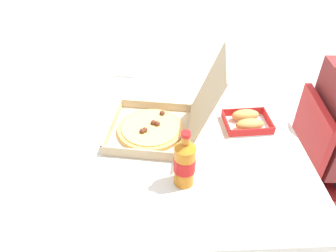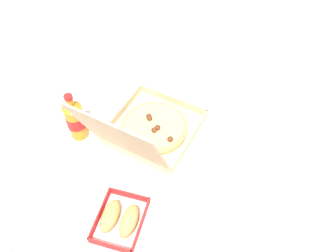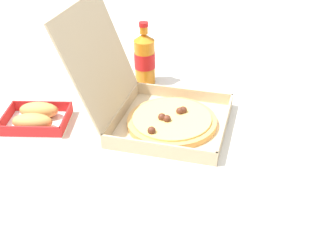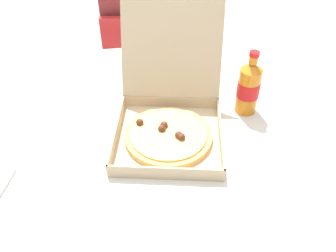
% 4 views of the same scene
% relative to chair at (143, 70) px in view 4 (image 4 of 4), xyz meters
% --- Properties ---
extents(ground_plane, '(10.00, 10.00, 0.00)m').
position_rel_chair_xyz_m(ground_plane, '(-0.05, -0.78, -0.48)').
color(ground_plane, beige).
extents(dining_table, '(1.26, 1.08, 0.74)m').
position_rel_chair_xyz_m(dining_table, '(-0.05, -0.78, 0.19)').
color(dining_table, silver).
rests_on(dining_table, ground_plane).
extents(chair, '(0.43, 0.43, 0.83)m').
position_rel_chair_xyz_m(chair, '(0.00, 0.00, 0.00)').
color(chair, red).
rests_on(chair, ground_plane).
extents(diner_person, '(0.37, 0.42, 1.15)m').
position_rel_chair_xyz_m(diner_person, '(0.00, 0.06, 0.21)').
color(diner_person, '#333847').
rests_on(diner_person, ground_plane).
extents(pizza_box_open, '(0.40, 0.49, 0.35)m').
position_rel_chair_xyz_m(pizza_box_open, '(0.04, -0.80, 0.32)').
color(pizza_box_open, tan).
rests_on(pizza_box_open, dining_table).
extents(bread_side_box, '(0.16, 0.20, 0.06)m').
position_rel_chair_xyz_m(bread_side_box, '(0.01, -0.43, 0.29)').
color(bread_side_box, white).
rests_on(bread_side_box, dining_table).
extents(cola_bottle, '(0.07, 0.07, 0.22)m').
position_rel_chair_xyz_m(cola_bottle, '(0.31, -0.72, 0.36)').
color(cola_bottle, orange).
rests_on(cola_bottle, dining_table).
extents(paper_menu, '(0.25, 0.21, 0.00)m').
position_rel_chair_xyz_m(paper_menu, '(-0.37, -0.64, 0.27)').
color(paper_menu, white).
rests_on(paper_menu, dining_table).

